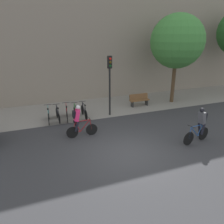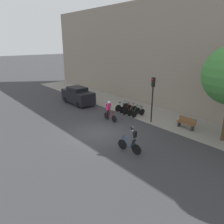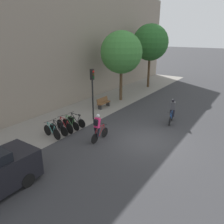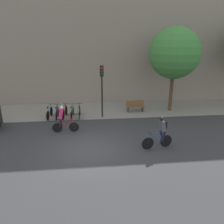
% 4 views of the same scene
% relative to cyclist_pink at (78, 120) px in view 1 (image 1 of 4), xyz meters
% --- Properties ---
extents(ground, '(200.00, 200.00, 0.00)m').
position_rel_cyclist_pink_xyz_m(ground, '(1.66, -2.44, -0.95)').
color(ground, '#333335').
extents(kerb_strip, '(44.00, 4.50, 0.01)m').
position_rel_cyclist_pink_xyz_m(kerb_strip, '(1.66, 4.31, -0.94)').
color(kerb_strip, gray).
rests_on(kerb_strip, ground).
extents(building_facade, '(44.00, 0.60, 10.67)m').
position_rel_cyclist_pink_xyz_m(building_facade, '(1.66, 6.86, 4.39)').
color(building_facade, gray).
rests_on(building_facade, ground).
extents(cyclist_pink, '(1.65, 0.46, 1.75)m').
position_rel_cyclist_pink_xyz_m(cyclist_pink, '(0.00, 0.00, 0.00)').
color(cyclist_pink, black).
rests_on(cyclist_pink, ground).
extents(cyclist_grey, '(1.74, 0.55, 1.78)m').
position_rel_cyclist_pink_xyz_m(cyclist_grey, '(5.46, -2.61, -0.00)').
color(cyclist_grey, black).
rests_on(cyclist_grey, ground).
extents(parked_bike_0, '(0.46, 1.68, 0.99)m').
position_rel_cyclist_pink_xyz_m(parked_bike_0, '(-1.26, 2.69, -0.53)').
color(parked_bike_0, black).
rests_on(parked_bike_0, ground).
extents(parked_bike_1, '(0.46, 1.66, 0.96)m').
position_rel_cyclist_pink_xyz_m(parked_bike_1, '(-0.70, 2.69, -0.55)').
color(parked_bike_1, black).
rests_on(parked_bike_1, ground).
extents(parked_bike_2, '(0.46, 1.74, 0.99)m').
position_rel_cyclist_pink_xyz_m(parked_bike_2, '(-0.16, 2.69, -0.53)').
color(parked_bike_2, black).
rests_on(parked_bike_2, ground).
extents(parked_bike_3, '(0.46, 1.65, 0.94)m').
position_rel_cyclist_pink_xyz_m(parked_bike_3, '(0.40, 2.69, -0.56)').
color(parked_bike_3, black).
rests_on(parked_bike_3, ground).
extents(parked_bike_4, '(0.46, 1.68, 0.96)m').
position_rel_cyclist_pink_xyz_m(parked_bike_4, '(0.95, 2.69, -0.55)').
color(parked_bike_4, black).
rests_on(parked_bike_4, ground).
extents(traffic_light_pole, '(0.26, 0.30, 3.83)m').
position_rel_cyclist_pink_xyz_m(traffic_light_pole, '(2.64, 2.50, 1.70)').
color(traffic_light_pole, black).
rests_on(traffic_light_pole, ground).
extents(bench, '(1.50, 0.44, 0.89)m').
position_rel_cyclist_pink_xyz_m(bench, '(5.36, 3.55, -0.48)').
color(bench, brown).
rests_on(bench, ground).
extents(street_tree_0, '(3.88, 3.88, 6.51)m').
position_rel_cyclist_pink_xyz_m(street_tree_0, '(8.24, 3.56, 3.60)').
color(street_tree_0, '#4C3823').
rests_on(street_tree_0, ground).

